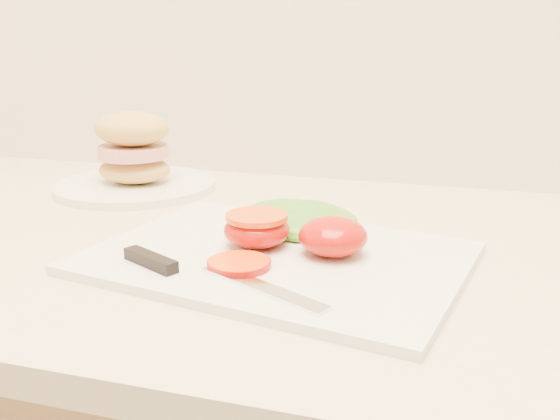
# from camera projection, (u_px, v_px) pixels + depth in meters

# --- Properties ---
(cutting_board) EXTENTS (0.42, 0.34, 0.01)m
(cutting_board) POSITION_uv_depth(u_px,v_px,m) (277.00, 258.00, 0.66)
(cutting_board) COLOR white
(cutting_board) RESTS_ON counter
(tomato_half_dome) EXTENTS (0.07, 0.07, 0.04)m
(tomato_half_dome) POSITION_uv_depth(u_px,v_px,m) (333.00, 236.00, 0.65)
(tomato_half_dome) COLOR red
(tomato_half_dome) RESTS_ON cutting_board
(tomato_half_cut) EXTENTS (0.07, 0.07, 0.04)m
(tomato_half_cut) POSITION_uv_depth(u_px,v_px,m) (257.00, 228.00, 0.67)
(tomato_half_cut) COLOR red
(tomato_half_cut) RESTS_ON cutting_board
(tomato_slice_0) EXTENTS (0.06, 0.06, 0.01)m
(tomato_slice_0) POSITION_uv_depth(u_px,v_px,m) (239.00, 264.00, 0.62)
(tomato_slice_0) COLOR orange
(tomato_slice_0) RESTS_ON cutting_board
(lettuce_leaf_0) EXTENTS (0.14, 0.10, 0.03)m
(lettuce_leaf_0) POSITION_uv_depth(u_px,v_px,m) (296.00, 220.00, 0.73)
(lettuce_leaf_0) COLOR #529A28
(lettuce_leaf_0) RESTS_ON cutting_board
(knife) EXTENTS (0.23, 0.09, 0.01)m
(knife) POSITION_uv_depth(u_px,v_px,m) (192.00, 270.00, 0.60)
(knife) COLOR silver
(knife) RESTS_ON cutting_board
(sandwich_plate) EXTENTS (0.24, 0.24, 0.12)m
(sandwich_plate) POSITION_uv_depth(u_px,v_px,m) (134.00, 162.00, 0.95)
(sandwich_plate) COLOR white
(sandwich_plate) RESTS_ON counter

